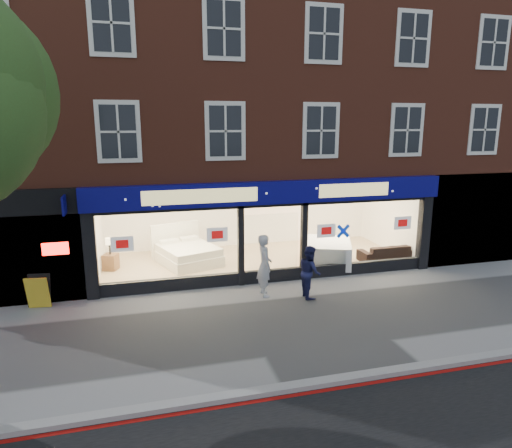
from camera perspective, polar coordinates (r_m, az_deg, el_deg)
name	(u,v)px	position (r m, az deg, el deg)	size (l,w,h in m)	color
ground	(306,320)	(12.26, 6.33, -11.85)	(120.00, 120.00, 0.00)	gray
kerb_line	(363,384)	(9.78, 13.24, -18.94)	(60.00, 0.10, 0.01)	#8C0A07
kerb_stone	(359,377)	(9.90, 12.69, -18.12)	(60.00, 0.25, 0.12)	gray
showroom_floor	(255,260)	(16.92, -0.09, -4.58)	(11.00, 4.50, 0.10)	tan
building	(243,78)	(17.85, -1.61, 17.83)	(19.00, 8.26, 10.30)	brown
display_bed	(187,253)	(16.62, -8.65, -3.58)	(2.48, 2.72, 1.28)	white
bedside_table	(111,262)	(16.45, -17.70, -4.53)	(0.45, 0.45, 0.55)	brown
mattress_stack	(327,252)	(16.56, 8.91, -3.50)	(2.25, 2.48, 0.80)	silver
sofa	(386,252)	(17.37, 15.95, -3.44)	(2.02, 0.79, 0.59)	black
a_board	(38,292)	(14.13, -25.54, -7.63)	(0.61, 0.39, 0.94)	gold
pedestrian_grey	(264,265)	(13.51, 1.07, -5.17)	(0.68, 0.45, 1.87)	#B8BAC1
pedestrian_blue	(310,272)	(13.53, 6.74, -5.92)	(0.76, 0.59, 1.56)	#191B46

